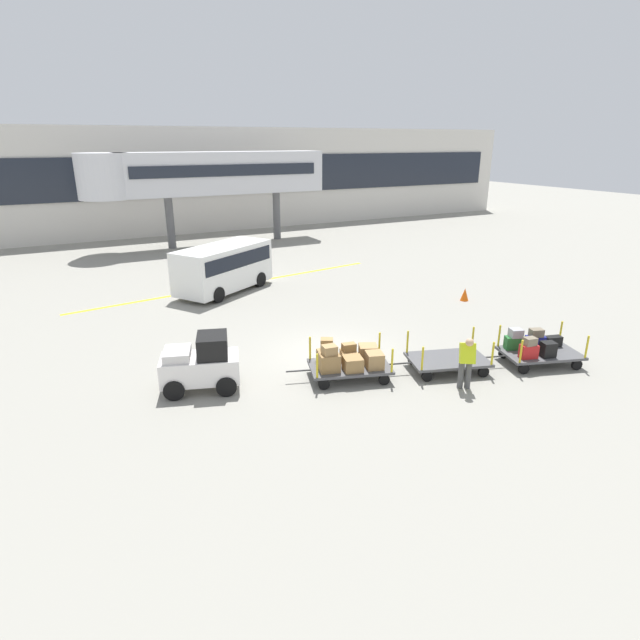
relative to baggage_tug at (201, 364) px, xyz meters
The scene contains 11 objects.
ground_plane 4.32m from the baggage_tug, ahead, with size 120.00×120.00×0.00m, color gray.
apron_lead_line 11.00m from the baggage_tug, 66.32° to the left, with size 15.53×0.20×0.01m, color yellow.
terminal_building 26.87m from the baggage_tug, 80.87° to the left, with size 62.61×2.51×7.47m.
jet_bridge 21.49m from the baggage_tug, 74.44° to the left, with size 15.35×3.00×5.86m.
baggage_tug is the anchor object (origin of this frame).
baggage_cart_lead 4.14m from the baggage_tug, 18.02° to the right, with size 3.08×2.04×1.16m.
baggage_cart_middle 7.17m from the baggage_tug, 18.03° to the right, with size 3.08×2.04×1.10m.
baggage_cart_tail 10.03m from the baggage_tug, 17.80° to the right, with size 3.08×2.04×1.10m.
baggage_handler 7.25m from the baggage_tug, 27.72° to the right, with size 0.56×0.57×1.56m.
shuttle_van 9.89m from the baggage_tug, 68.67° to the left, with size 5.08×4.14×2.10m.
safety_cone_near 12.65m from the baggage_tug, 13.70° to the left, with size 0.36×0.36×0.55m, color #EA590F.
Camera 1 is at (-7.35, -13.30, 6.53)m, focal length 28.89 mm.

